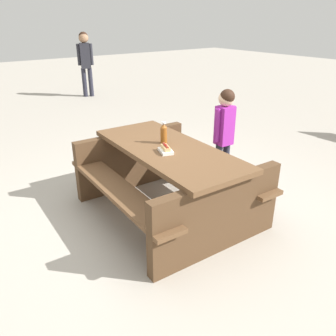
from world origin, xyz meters
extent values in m
plane|color=#ADA599|center=(0.00, 0.00, 0.00)|extent=(30.00, 30.00, 0.00)
cube|color=brown|center=(0.00, 0.00, 0.72)|extent=(1.83, 0.84, 0.05)
cube|color=brown|center=(0.02, 0.56, 0.43)|extent=(1.81, 0.36, 0.04)
cube|color=brown|center=(-0.02, -0.56, 0.43)|extent=(1.81, 0.36, 0.04)
cube|color=#4D3520|center=(0.78, -0.03, 0.35)|extent=(0.16, 1.40, 0.70)
cube|color=#4D3520|center=(-0.78, 0.03, 0.35)|extent=(0.16, 1.40, 0.70)
cylinder|color=brown|center=(-0.12, 0.04, 0.83)|extent=(0.07, 0.07, 0.17)
cone|color=brown|center=(-0.12, 0.04, 0.94)|extent=(0.06, 0.06, 0.04)
cylinder|color=silver|center=(-0.12, 0.04, 0.97)|extent=(0.04, 0.04, 0.02)
cube|color=white|center=(0.10, -0.10, 0.77)|extent=(0.21, 0.16, 0.03)
cube|color=#D8B272|center=(0.10, -0.10, 0.80)|extent=(0.16, 0.10, 0.04)
cylinder|color=maroon|center=(0.10, -0.10, 0.82)|extent=(0.14, 0.07, 0.03)
ellipsoid|color=maroon|center=(0.10, -0.10, 0.83)|extent=(0.07, 0.05, 0.01)
cylinder|color=#262633|center=(-0.15, 0.88, 0.27)|extent=(0.08, 0.08, 0.54)
cylinder|color=#262633|center=(-0.15, 1.00, 0.27)|extent=(0.08, 0.08, 0.54)
cube|color=purple|center=(-0.15, 0.94, 0.77)|extent=(0.18, 0.19, 0.46)
cylinder|color=purple|center=(-0.16, 0.82, 0.79)|extent=(0.07, 0.07, 0.39)
cylinder|color=purple|center=(-0.14, 1.05, 0.79)|extent=(0.07, 0.07, 0.39)
sphere|color=beige|center=(-0.15, 0.94, 1.09)|extent=(0.18, 0.18, 0.18)
sphere|color=#331E14|center=(-0.14, 0.94, 1.11)|extent=(0.17, 0.17, 0.17)
cylinder|color=#262633|center=(-5.92, 1.88, 0.36)|extent=(0.11, 0.11, 0.72)
cylinder|color=#262633|center=(-5.98, 1.73, 0.36)|extent=(0.11, 0.11, 0.72)
cube|color=#26262D|center=(-5.95, 1.80, 1.02)|extent=(0.29, 0.30, 0.61)
cylinder|color=#26262D|center=(-5.90, 1.95, 1.05)|extent=(0.09, 0.09, 0.52)
cylinder|color=#26262D|center=(-6.00, 1.66, 1.05)|extent=(0.09, 0.09, 0.52)
sphere|color=#997051|center=(-5.95, 1.80, 1.45)|extent=(0.24, 0.24, 0.24)
sphere|color=#331E14|center=(-5.97, 1.81, 1.48)|extent=(0.23, 0.23, 0.23)
camera|label=1|loc=(2.57, -1.90, 1.95)|focal=36.65mm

